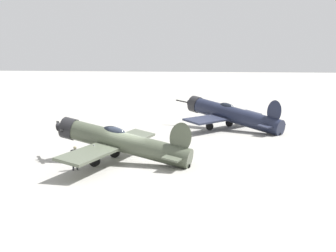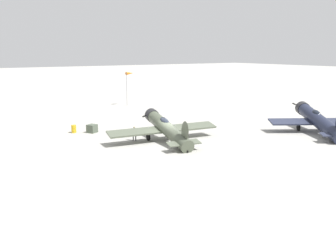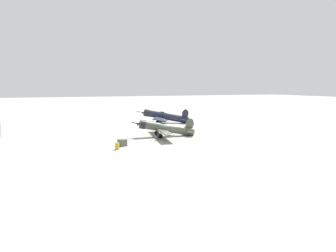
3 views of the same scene
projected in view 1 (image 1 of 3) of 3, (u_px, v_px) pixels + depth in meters
name	position (u px, v px, depth m)	size (l,w,h in m)	color
ground_plane	(127.00, 163.00, 34.57)	(400.00, 400.00, 0.00)	#A8A59E
airplane_foreground	(120.00, 142.00, 34.53)	(10.67, 12.58, 3.23)	#4C5442
airplane_mid_apron	(231.00, 114.00, 50.15)	(11.46, 10.38, 3.46)	#1E2338
ground_crew_mechanic	(75.00, 156.00, 32.41)	(0.45, 0.48, 1.58)	#2D2D33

